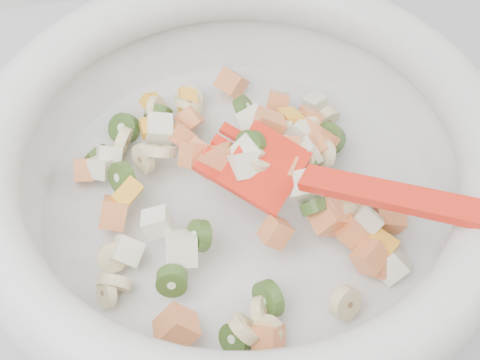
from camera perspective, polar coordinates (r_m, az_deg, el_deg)
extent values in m
cylinder|color=silver|center=(0.55, 0.00, -2.48)|extent=(0.33, 0.33, 0.02)
torus|color=silver|center=(0.49, 0.00, 2.71)|extent=(0.41, 0.41, 0.05)
cylinder|color=beige|center=(0.60, -4.41, 6.96)|extent=(0.03, 0.02, 0.03)
cylinder|color=beige|center=(0.51, -10.84, -6.47)|extent=(0.03, 0.03, 0.02)
cylinder|color=beige|center=(0.48, 9.00, -10.31)|extent=(0.03, 0.03, 0.03)
cylinder|color=beige|center=(0.50, 1.34, 1.68)|extent=(0.03, 0.03, 0.02)
cylinder|color=beige|center=(0.52, 10.53, -1.51)|extent=(0.03, 0.01, 0.03)
cylinder|color=beige|center=(0.47, 0.41, -12.58)|extent=(0.02, 0.03, 0.03)
cylinder|color=beige|center=(0.57, -9.98, 3.26)|extent=(0.02, 0.03, 0.03)
cylinder|color=beige|center=(0.57, 5.92, 4.98)|extent=(0.02, 0.03, 0.03)
cylinder|color=beige|center=(0.48, 1.98, -11.25)|extent=(0.02, 0.03, 0.03)
cylinder|color=beige|center=(0.58, -4.41, 6.39)|extent=(0.03, 0.03, 0.03)
cylinder|color=beige|center=(0.50, -10.64, -8.59)|extent=(0.03, 0.02, 0.03)
cylinder|color=beige|center=(0.51, 7.47, -2.39)|extent=(0.02, 0.03, 0.03)
cylinder|color=beige|center=(0.52, 8.97, -2.40)|extent=(0.02, 0.02, 0.03)
cylinder|color=beige|center=(0.54, -6.82, 2.46)|extent=(0.04, 0.03, 0.03)
cylinder|color=beige|center=(0.51, 5.43, -0.41)|extent=(0.03, 0.03, 0.03)
cylinder|color=beige|center=(0.54, 6.96, 2.14)|extent=(0.02, 0.03, 0.03)
cylinder|color=beige|center=(0.59, 7.34, 5.27)|extent=(0.03, 0.02, 0.03)
cylinder|color=beige|center=(0.59, -7.21, 6.03)|extent=(0.02, 0.03, 0.03)
cylinder|color=beige|center=(0.47, 2.32, -12.77)|extent=(0.03, 0.03, 0.03)
cylinder|color=beige|center=(0.52, 9.25, -3.39)|extent=(0.03, 0.03, 0.03)
cylinder|color=beige|center=(0.52, 5.03, 1.87)|extent=(0.03, 0.03, 0.04)
cylinder|color=beige|center=(0.55, -8.26, 1.82)|extent=(0.02, 0.03, 0.03)
cylinder|color=beige|center=(0.50, -11.32, -9.41)|extent=(0.02, 0.03, 0.03)
cube|color=#F2904C|center=(0.52, -3.37, 1.88)|extent=(0.03, 0.03, 0.03)
cube|color=#F2904C|center=(0.52, -10.72, -2.79)|extent=(0.03, 0.03, 0.03)
cube|color=#F2904C|center=(0.52, 4.09, 2.71)|extent=(0.02, 0.03, 0.03)
cube|color=#F2904C|center=(0.57, 5.88, 5.22)|extent=(0.02, 0.03, 0.03)
cube|color=#F2904C|center=(0.54, 2.28, 4.53)|extent=(0.03, 0.03, 0.04)
cube|color=#F2904C|center=(0.54, 6.71, 3.01)|extent=(0.03, 0.02, 0.03)
cube|color=#F2904C|center=(0.47, -5.44, -12.47)|extent=(0.03, 0.03, 0.04)
cube|color=#F2904C|center=(0.59, 3.21, 6.53)|extent=(0.03, 0.03, 0.03)
cube|color=#F2904C|center=(0.61, -0.73, 8.29)|extent=(0.03, 0.03, 0.03)
cube|color=#F2904C|center=(0.50, 11.00, -6.47)|extent=(0.03, 0.03, 0.03)
cube|color=#F2904C|center=(0.53, 12.59, -3.15)|extent=(0.03, 0.03, 0.03)
cube|color=#F2904C|center=(0.55, 6.51, 3.33)|extent=(0.04, 0.03, 0.04)
cube|color=#F2904C|center=(0.51, 11.82, -7.06)|extent=(0.03, 0.03, 0.03)
cube|color=#F2904C|center=(0.51, 4.04, 0.68)|extent=(0.03, 0.03, 0.03)
cube|color=#F2904C|center=(0.55, -5.02, 3.74)|extent=(0.03, 0.03, 0.03)
cube|color=#F2904C|center=(0.49, 3.05, -4.45)|extent=(0.03, 0.02, 0.03)
cube|color=#F2904C|center=(0.51, 7.67, -3.15)|extent=(0.04, 0.03, 0.03)
cube|color=#F2904C|center=(0.57, -4.31, 5.21)|extent=(0.03, 0.03, 0.03)
cube|color=#F2904C|center=(0.51, -1.83, 1.70)|extent=(0.03, 0.03, 0.03)
cube|color=#F2904C|center=(0.51, 9.42, -4.30)|extent=(0.03, 0.03, 0.03)
cube|color=#F2904C|center=(0.52, -3.87, 2.10)|extent=(0.03, 0.03, 0.03)
cube|color=#F2904C|center=(0.56, -13.17, 0.86)|extent=(0.02, 0.03, 0.03)
cube|color=#F2904C|center=(0.47, 2.47, -13.33)|extent=(0.03, 0.03, 0.03)
cylinder|color=#5B9832|center=(0.59, -6.98, 5.61)|extent=(0.03, 0.03, 0.03)
cylinder|color=#5B9832|center=(0.57, -12.00, 1.90)|extent=(0.03, 0.03, 0.03)
cylinder|color=#5B9832|center=(0.57, 0.39, 6.11)|extent=(0.03, 0.03, 0.03)
cylinder|color=#5B9832|center=(0.47, -0.40, -13.32)|extent=(0.03, 0.03, 0.03)
cylinder|color=#5B9832|center=(0.51, 1.87, 2.18)|extent=(0.03, 0.03, 0.02)
cylinder|color=#5B9832|center=(0.52, 5.27, 1.01)|extent=(0.03, 0.03, 0.03)
cylinder|color=#5B9832|center=(0.56, 7.58, 3.52)|extent=(0.03, 0.04, 0.03)
cylinder|color=#5B9832|center=(0.50, 6.47, -2.25)|extent=(0.03, 0.02, 0.03)
cylinder|color=#5B9832|center=(0.48, 2.40, -10.15)|extent=(0.02, 0.03, 0.03)
cylinder|color=#5B9832|center=(0.54, -10.04, 0.24)|extent=(0.03, 0.03, 0.03)
cylinder|color=#5B9832|center=(0.48, -5.84, -8.55)|extent=(0.03, 0.02, 0.03)
cylinder|color=#5B9832|center=(0.49, -3.52, -4.77)|extent=(0.02, 0.03, 0.03)
cylinder|color=#5B9832|center=(0.59, -9.86, 4.35)|extent=(0.03, 0.03, 0.03)
cylinder|color=#5B9832|center=(0.51, 0.89, 3.02)|extent=(0.03, 0.03, 0.03)
cube|color=white|center=(0.60, 6.45, 6.34)|extent=(0.02, 0.03, 0.02)
cube|color=white|center=(0.56, -11.18, 1.88)|extent=(0.03, 0.03, 0.03)
cube|color=white|center=(0.51, 6.17, -0.47)|extent=(0.03, 0.02, 0.03)
cube|color=white|center=(0.50, 5.69, -0.54)|extent=(0.03, 0.03, 0.03)
cube|color=white|center=(0.52, 5.61, 2.19)|extent=(0.03, 0.02, 0.03)
cube|color=white|center=(0.56, -6.90, 4.30)|extent=(0.03, 0.03, 0.02)
cube|color=white|center=(0.51, 0.81, 2.32)|extent=(0.03, 0.03, 0.03)
cube|color=white|center=(0.51, 10.78, -3.39)|extent=(0.03, 0.03, 0.03)
cube|color=white|center=(0.50, 0.08, 1.20)|extent=(0.03, 0.03, 0.03)
cube|color=white|center=(0.56, 1.31, 4.89)|extent=(0.03, 0.03, 0.04)
cube|color=white|center=(0.50, -7.08, -3.63)|extent=(0.03, 0.02, 0.02)
cube|color=white|center=(0.55, 3.75, 3.97)|extent=(0.03, 0.03, 0.03)
cube|color=white|center=(0.51, -9.64, -6.01)|extent=(0.03, 0.03, 0.03)
cube|color=white|center=(0.55, -11.74, 1.02)|extent=(0.03, 0.03, 0.03)
cube|color=white|center=(0.49, -5.03, -5.84)|extent=(0.03, 0.03, 0.03)
cube|color=white|center=(0.51, 12.86, -7.18)|extent=(0.03, 0.03, 0.03)
cube|color=white|center=(0.55, 5.32, 3.89)|extent=(0.03, 0.03, 0.03)
cube|color=yellow|center=(0.56, -7.19, 4.50)|extent=(0.03, 0.02, 0.02)
cube|color=yellow|center=(0.59, -4.53, 6.62)|extent=(0.02, 0.03, 0.02)
cube|color=yellow|center=(0.60, -7.30, 6.24)|extent=(0.03, 0.03, 0.02)
cube|color=yellow|center=(0.56, 4.31, 5.25)|extent=(0.02, 0.03, 0.02)
cube|color=yellow|center=(0.52, -9.63, -1.18)|extent=(0.03, 0.03, 0.02)
cube|color=yellow|center=(0.51, 11.98, -5.28)|extent=(0.03, 0.03, 0.01)
cube|color=red|center=(0.50, 2.14, 1.05)|extent=(0.08, 0.08, 0.02)
cube|color=red|center=(0.52, -0.35, 3.85)|extent=(0.03, 0.02, 0.01)
cube|color=red|center=(0.52, -1.06, 2.81)|extent=(0.03, 0.02, 0.01)
cube|color=red|center=(0.51, -1.80, 1.74)|extent=(0.03, 0.02, 0.01)
cube|color=red|center=(0.50, -2.56, 0.64)|extent=(0.03, 0.02, 0.01)
cube|color=red|center=(0.46, 15.97, -1.98)|extent=(0.15, 0.13, 0.06)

